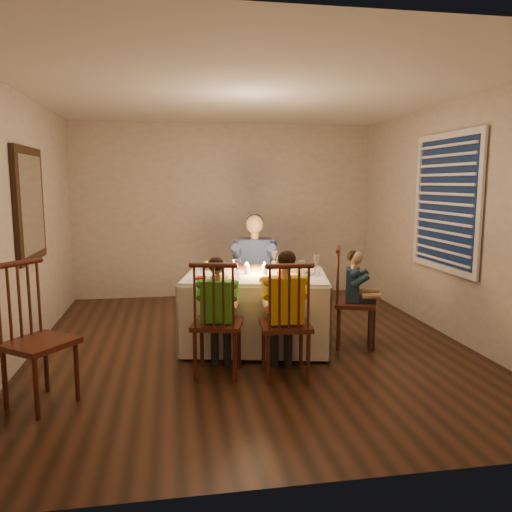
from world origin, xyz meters
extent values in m
plane|color=black|center=(0.00, 0.00, 0.00)|extent=(5.00, 5.00, 0.00)
cube|color=beige|center=(-2.25, 0.00, 1.30)|extent=(0.02, 5.00, 2.60)
cube|color=beige|center=(2.25, 0.00, 1.30)|extent=(0.02, 5.00, 2.60)
cube|color=beige|center=(0.00, 2.50, 1.30)|extent=(4.50, 0.02, 2.60)
plane|color=white|center=(0.00, 0.00, 2.60)|extent=(5.00, 5.00, 0.00)
cube|color=silver|center=(0.05, 0.00, 0.75)|extent=(1.62, 1.31, 0.04)
cube|color=silver|center=(0.16, 0.51, 0.39)|extent=(1.45, 0.33, 0.71)
cube|color=silver|center=(-0.06, -0.52, 0.39)|extent=(1.45, 0.33, 0.71)
cube|color=silver|center=(0.76, -0.16, 0.39)|extent=(0.24, 1.05, 0.71)
cube|color=silver|center=(-0.67, 0.15, 0.39)|extent=(0.24, 1.05, 0.71)
cylinder|color=silver|center=(0.14, 0.32, 0.78)|extent=(0.31, 0.31, 0.02)
cylinder|color=silver|center=(-0.36, -0.24, 0.78)|extent=(0.31, 0.31, 0.02)
cylinder|color=silver|center=(0.25, -0.40, 0.78)|extent=(0.31, 0.31, 0.02)
cylinder|color=silver|center=(0.51, -0.09, 0.78)|extent=(0.31, 0.31, 0.02)
cylinder|color=white|center=(-0.05, 0.02, 0.82)|extent=(0.06, 0.06, 0.10)
cylinder|color=white|center=(0.14, -0.02, 0.82)|extent=(0.06, 0.06, 0.10)
sphere|color=gold|center=(-0.44, 0.42, 0.82)|extent=(0.09, 0.09, 0.09)
sphere|color=orange|center=(0.31, -0.01, 0.81)|extent=(0.08, 0.08, 0.08)
imported|color=silver|center=(-0.35, 0.35, 0.80)|extent=(0.28, 0.28, 0.05)
cube|color=black|center=(-2.22, 0.30, 1.50)|extent=(0.05, 0.95, 1.15)
cube|color=white|center=(-2.19, 0.30, 1.50)|extent=(0.01, 0.78, 0.98)
cube|color=black|center=(2.23, 0.10, 1.50)|extent=(0.01, 1.20, 1.40)
cube|color=white|center=(2.21, 0.10, 1.50)|extent=(0.03, 1.34, 1.54)
camera|label=1|loc=(-0.80, -5.06, 1.72)|focal=35.00mm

